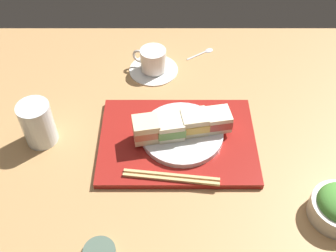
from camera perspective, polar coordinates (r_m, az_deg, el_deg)
The scene contains 12 objects.
ground_plane at distance 103.96cm, azimuth 2.42°, elevation -2.89°, with size 140.00×100.00×3.00cm, color tan.
serving_tray at distance 101.98cm, azimuth 1.30°, elevation -2.15°, with size 38.61×27.73×1.64cm, color maroon.
sandwich_plate at distance 101.66cm, azimuth 1.90°, elevation -1.03°, with size 20.59×20.59×1.49cm, color silver.
sandwich_nearmost at distance 97.88cm, azimuth -3.11°, elevation -0.45°, with size 7.06×6.52×5.63cm.
sandwich_inner_near at distance 98.78cm, azimuth 0.28°, elevation -0.05°, with size 7.52×6.69×5.03cm.
sandwich_inner_far at distance 99.69cm, azimuth 3.60°, elevation 0.52°, with size 7.47×6.93×5.29cm.
sandwich_farmost at distance 101.25cm, azimuth 6.84°, elevation 0.90°, with size 7.21×6.62×4.72cm.
chopsticks_pair at distance 93.83cm, azimuth 0.41°, elevation -7.15°, with size 22.23×4.49×0.70cm.
coffee_cup at distance 120.97cm, azimuth -2.17°, elevation 8.88°, with size 14.44×14.44×7.32cm.
drinking_glass at distance 104.13cm, azimuth -17.75°, elevation 0.32°, with size 7.87×7.87×11.60cm, color silver.
small_sauce_dish at distance 87.42cm, azimuth -9.59°, elevation -16.93°, with size 6.71×6.71×1.06cm, color #4C6051.
teaspoon at distance 130.08cm, azimuth 5.19°, elevation 10.35°, with size 8.87×6.56×0.80cm.
Camera 1 is at (-4.46, -66.20, 78.53)cm, focal length 43.74 mm.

